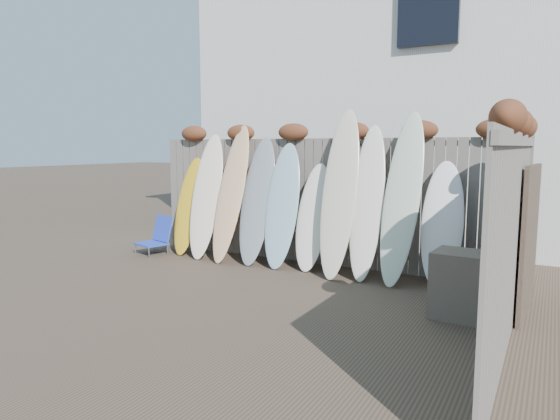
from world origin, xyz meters
The scene contains 17 objects.
ground centered at (0.00, 0.00, 0.00)m, with size 80.00×80.00×0.00m, color #493A2D.
back_fence centered at (0.06, 2.39, 1.18)m, with size 6.05×0.28×2.24m.
right_fence centered at (2.99, 0.25, 1.14)m, with size 0.28×4.40×2.24m.
house centered at (0.50, 6.50, 3.20)m, with size 8.50×5.50×6.33m.
beach_chair centered at (-2.78, 1.74, 0.30)m, with size 0.62×0.64×0.66m.
wooden_crate centered at (2.50, 0.83, 0.37)m, with size 0.63×0.53×0.74m, color brown.
lattice_panel centered at (3.10, 1.27, 0.84)m, with size 0.05×1.12×1.68m, color #2E201C.
surfboard_0 centered at (-2.27, 2.01, 0.84)m, with size 0.50×0.07×1.75m, color gold.
surfboard_1 centered at (-1.84, 1.96, 1.04)m, with size 0.54×0.07×2.17m, color #F2DFC3.
surfboard_2 centered at (-1.31, 1.91, 1.12)m, with size 0.51×0.07×2.33m, color #FFC87B.
surfboard_3 centered at (-0.85, 1.98, 1.02)m, with size 0.55×0.07×2.11m, color gray.
surfboard_4 centered at (-0.39, 1.98, 0.97)m, with size 0.53×0.07×2.02m, color #83AABB.
surfboard_5 centered at (0.12, 2.02, 0.81)m, with size 0.52×0.07×1.68m, color white.
surfboard_6 centered at (0.60, 1.90, 1.22)m, with size 0.52×0.07×2.54m, color beige.
surfboard_7 centered at (1.00, 1.97, 1.10)m, with size 0.47×0.07×2.28m, color silver.
surfboard_8 centered at (1.50, 1.93, 1.18)m, with size 0.51×0.07×2.47m, color silver.
surfboard_9 centered at (2.02, 2.03, 0.84)m, with size 0.55×0.07×1.75m, color white.
Camera 1 is at (3.31, -4.79, 1.87)m, focal length 32.00 mm.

